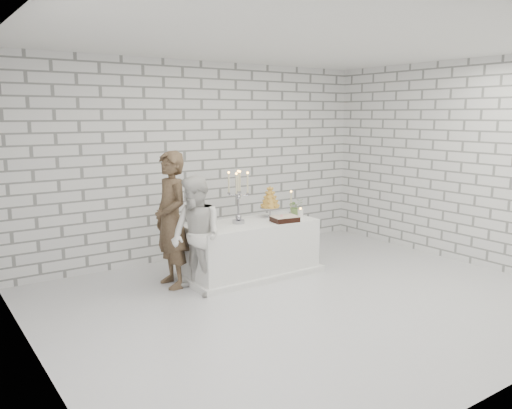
# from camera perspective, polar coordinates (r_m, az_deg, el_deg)

# --- Properties ---
(ground) EXTENTS (6.00, 5.00, 0.01)m
(ground) POSITION_cam_1_polar(r_m,az_deg,el_deg) (6.33, 5.48, -10.42)
(ground) COLOR silver
(ground) RESTS_ON ground
(ceiling) EXTENTS (6.00, 5.00, 0.01)m
(ceiling) POSITION_cam_1_polar(r_m,az_deg,el_deg) (5.99, 5.98, 17.58)
(ceiling) COLOR white
(ceiling) RESTS_ON ground
(wall_back) EXTENTS (6.00, 0.01, 3.00)m
(wall_back) POSITION_cam_1_polar(r_m,az_deg,el_deg) (8.04, -5.95, 4.91)
(wall_back) COLOR white
(wall_back) RESTS_ON ground
(wall_left) EXTENTS (0.01, 5.00, 3.00)m
(wall_left) POSITION_cam_1_polar(r_m,az_deg,el_deg) (4.65, -23.72, 0.44)
(wall_left) COLOR white
(wall_left) RESTS_ON ground
(wall_right) EXTENTS (0.01, 5.00, 3.00)m
(wall_right) POSITION_cam_1_polar(r_m,az_deg,el_deg) (8.24, 21.87, 4.38)
(wall_right) COLOR white
(wall_right) RESTS_ON ground
(cake_table) EXTENTS (1.80, 0.80, 0.75)m
(cake_table) POSITION_cam_1_polar(r_m,az_deg,el_deg) (7.11, -0.55, -4.92)
(cake_table) COLOR white
(cake_table) RESTS_ON ground
(groom) EXTENTS (0.43, 0.65, 1.75)m
(groom) POSITION_cam_1_polar(r_m,az_deg,el_deg) (6.63, -9.40, -1.68)
(groom) COLOR #443324
(groom) RESTS_ON ground
(bride) EXTENTS (0.66, 0.80, 1.48)m
(bride) POSITION_cam_1_polar(r_m,az_deg,el_deg) (6.31, -6.64, -3.50)
(bride) COLOR silver
(bride) RESTS_ON ground
(candelabra) EXTENTS (0.30, 0.30, 0.72)m
(candelabra) POSITION_cam_1_polar(r_m,az_deg,el_deg) (6.87, -1.98, 0.84)
(candelabra) COLOR #9C9BA5
(candelabra) RESTS_ON cake_table
(croquembouche) EXTENTS (0.34, 0.34, 0.46)m
(croquembouche) POSITION_cam_1_polar(r_m,az_deg,el_deg) (7.32, 1.57, 0.36)
(croquembouche) COLOR #A57323
(croquembouche) RESTS_ON cake_table
(chocolate_cake) EXTENTS (0.38, 0.30, 0.08)m
(chocolate_cake) POSITION_cam_1_polar(r_m,az_deg,el_deg) (7.04, 3.21, -1.60)
(chocolate_cake) COLOR black
(chocolate_cake) RESTS_ON cake_table
(pillar_candle) EXTENTS (0.10, 0.10, 0.12)m
(pillar_candle) POSITION_cam_1_polar(r_m,az_deg,el_deg) (7.35, 4.96, -0.97)
(pillar_candle) COLOR white
(pillar_candle) RESTS_ON cake_table
(extra_taper) EXTENTS (0.07, 0.07, 0.32)m
(extra_taper) POSITION_cam_1_polar(r_m,az_deg,el_deg) (7.61, 3.92, 0.19)
(extra_taper) COLOR beige
(extra_taper) RESTS_ON cake_table
(flowers) EXTENTS (0.26, 0.24, 0.25)m
(flowers) POSITION_cam_1_polar(r_m,az_deg,el_deg) (7.50, 4.41, -0.26)
(flowers) COLOR #51753A
(flowers) RESTS_ON cake_table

